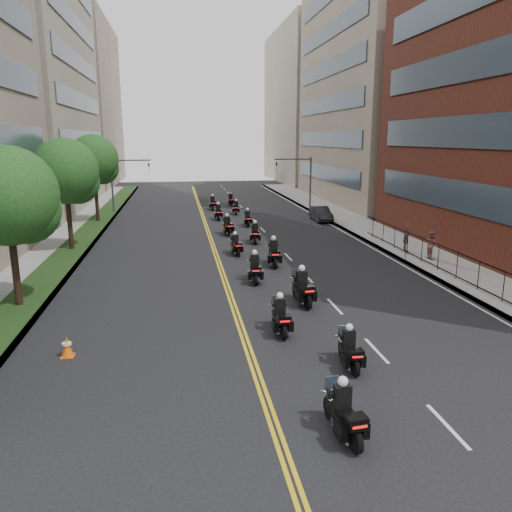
{
  "coord_description": "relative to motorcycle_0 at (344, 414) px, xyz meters",
  "views": [
    {
      "loc": [
        -3.81,
        -11.17,
        7.64
      ],
      "look_at": [
        0.11,
        13.94,
        1.6
      ],
      "focal_mm": 35.0,
      "sensor_mm": 36.0,
      "label": 1
    }
  ],
  "objects": [
    {
      "name": "ground",
      "position": [
        -0.24,
        0.01,
        -0.65
      ],
      "size": [
        160.0,
        160.0,
        0.0
      ],
      "primitive_type": "plane",
      "color": "black",
      "rests_on": "ground"
    },
    {
      "name": "sidewalk_right",
      "position": [
        11.76,
        25.01,
        -0.58
      ],
      "size": [
        4.0,
        90.0,
        0.15
      ],
      "primitive_type": "cube",
      "color": "gray",
      "rests_on": "ground"
    },
    {
      "name": "sidewalk_left",
      "position": [
        -12.24,
        25.01,
        -0.58
      ],
      "size": [
        4.0,
        90.0,
        0.15
      ],
      "primitive_type": "cube",
      "color": "gray",
      "rests_on": "ground"
    },
    {
      "name": "grass_strip",
      "position": [
        -11.44,
        25.01,
        -0.48
      ],
      "size": [
        2.0,
        90.0,
        0.04
      ],
      "primitive_type": "cube",
      "color": "#173212",
      "rests_on": "sidewalk_left"
    },
    {
      "name": "building_right_tan",
      "position": [
        21.24,
        48.01,
        14.35
      ],
      "size": [
        15.11,
        28.0,
        30.0
      ],
      "color": "#826E5F",
      "rests_on": "ground"
    },
    {
      "name": "building_right_far",
      "position": [
        21.26,
        78.01,
        12.35
      ],
      "size": [
        15.0,
        28.0,
        26.0
      ],
      "primitive_type": "cube",
      "color": "gray",
      "rests_on": "ground"
    },
    {
      "name": "building_left_far",
      "position": [
        -22.24,
        78.01,
        12.35
      ],
      "size": [
        16.0,
        28.0,
        26.0
      ],
      "primitive_type": "cube",
      "color": "#826E5F",
      "rests_on": "ground"
    },
    {
      "name": "iron_fence",
      "position": [
        10.76,
        12.01,
        0.25
      ],
      "size": [
        0.05,
        28.0,
        1.5
      ],
      "color": "black",
      "rests_on": "sidewalk_right"
    },
    {
      "name": "street_trees",
      "position": [
        -11.29,
        18.62,
        4.48
      ],
      "size": [
        4.4,
        38.4,
        7.98
      ],
      "color": "#321C16",
      "rests_on": "ground"
    },
    {
      "name": "traffic_signal_right",
      "position": [
        9.3,
        42.01,
        3.05
      ],
      "size": [
        4.09,
        0.2,
        5.6
      ],
      "color": "#3F3F44",
      "rests_on": "ground"
    },
    {
      "name": "traffic_signal_left",
      "position": [
        -9.78,
        42.01,
        3.05
      ],
      "size": [
        4.09,
        0.2,
        5.6
      ],
      "color": "#3F3F44",
      "rests_on": "ground"
    },
    {
      "name": "motorcycle_0",
      "position": [
        0.0,
        0.0,
        0.0
      ],
      "size": [
        0.63,
        2.23,
        1.65
      ],
      "rotation": [
        0.0,
        0.0,
        0.11
      ],
      "color": "black",
      "rests_on": "ground"
    },
    {
      "name": "motorcycle_1",
      "position": [
        1.5,
        3.86,
        -0.04
      ],
      "size": [
        0.48,
        2.08,
        1.53
      ],
      "rotation": [
        0.0,
        0.0,
        -0.02
      ],
      "color": "black",
      "rests_on": "ground"
    },
    {
      "name": "motorcycle_2",
      "position": [
        -0.2,
        7.25,
        0.01
      ],
      "size": [
        0.51,
        2.25,
        1.66
      ],
      "rotation": [
        0.0,
        0.0,
        -0.01
      ],
      "color": "black",
      "rests_on": "ground"
    },
    {
      "name": "motorcycle_3",
      "position": [
        1.55,
        10.6,
        0.08
      ],
      "size": [
        0.66,
        2.52,
        1.86
      ],
      "rotation": [
        0.0,
        0.0,
        0.08
      ],
      "color": "black",
      "rests_on": "ground"
    },
    {
      "name": "motorcycle_4",
      "position": [
        -0.09,
        14.64,
        0.04
      ],
      "size": [
        0.62,
        2.37,
        1.75
      ],
      "rotation": [
        0.0,
        0.0,
        -0.08
      ],
      "color": "black",
      "rests_on": "ground"
    },
    {
      "name": "motorcycle_5",
      "position": [
        1.58,
        17.94,
        0.08
      ],
      "size": [
        0.66,
        2.5,
        1.84
      ],
      "rotation": [
        0.0,
        0.0,
        -0.08
      ],
      "color": "black",
      "rests_on": "ground"
    },
    {
      "name": "motorcycle_6",
      "position": [
        -0.39,
        21.21,
        -0.03
      ],
      "size": [
        0.63,
        2.13,
        1.57
      ],
      "rotation": [
        0.0,
        0.0,
        0.13
      ],
      "color": "black",
      "rests_on": "ground"
    },
    {
      "name": "motorcycle_7",
      "position": [
        1.49,
        24.85,
        0.02
      ],
      "size": [
        0.66,
        2.3,
        1.7
      ],
      "rotation": [
        0.0,
        0.0,
        -0.11
      ],
      "color": "black",
      "rests_on": "ground"
    },
    {
      "name": "motorcycle_8",
      "position": [
        -0.22,
        28.27,
        0.04
      ],
      "size": [
        0.7,
        2.35,
        1.74
      ],
      "rotation": [
        0.0,
        0.0,
        0.13
      ],
      "color": "black",
      "rests_on": "ground"
    },
    {
      "name": "motorcycle_9",
      "position": [
        1.95,
        32.06,
        -0.01
      ],
      "size": [
        0.51,
        2.18,
        1.61
      ],
      "rotation": [
        0.0,
        0.0,
        -0.03
      ],
      "color": "black",
      "rests_on": "ground"
    },
    {
      "name": "motorcycle_10",
      "position": [
        -0.33,
        36.06,
        0.02
      ],
      "size": [
        0.53,
        2.3,
        1.7
      ],
      "rotation": [
        0.0,
        0.0,
        -0.02
      ],
      "color": "black",
      "rests_on": "ground"
    },
    {
      "name": "motorcycle_11",
      "position": [
        1.75,
        39.27,
        -0.03
      ],
      "size": [
        0.63,
        2.12,
        1.57
      ],
      "rotation": [
        0.0,
        0.0,
        -0.13
      ],
      "color": "black",
      "rests_on": "ground"
    },
    {
      "name": "motorcycle_12",
      "position": [
        -0.38,
        42.95,
        0.02
      ],
      "size": [
        0.53,
        2.3,
        1.7
      ],
      "rotation": [
        0.0,
        0.0,
        -0.0
      ],
      "color": "black",
      "rests_on": "ground"
    },
    {
      "name": "motorcycle_13",
      "position": [
        1.95,
        46.09,
        -0.04
      ],
      "size": [
        0.53,
        2.08,
        1.53
      ],
      "rotation": [
        0.0,
        0.0,
        0.07
      ],
      "color": "black",
      "rests_on": "ground"
    },
    {
      "name": "parked_sedan",
      "position": [
        9.16,
        33.87,
        0.02
      ],
      "size": [
        1.51,
        4.11,
        1.34
      ],
      "primitive_type": "imported",
      "rotation": [
        0.0,
        0.0,
        -0.02
      ],
      "color": "black",
      "rests_on": "ground"
    },
    {
      "name": "pedestrian_b",
      "position": [
        11.69,
        17.57,
        0.38
      ],
      "size": [
        0.68,
        0.87,
        1.76
      ],
      "primitive_type": "imported",
      "rotation": [
        0.0,
        0.0,
        1.56
      ],
      "color": "#8E4D51",
      "rests_on": "sidewalk_right"
    },
    {
      "name": "pedestrian_c",
      "position": [
        10.96,
        19.72,
        0.27
      ],
      "size": [
        0.64,
        0.97,
        1.54
      ],
      "primitive_type": "imported",
      "rotation": [
        0.0,
        0.0,
        1.24
      ],
      "color": "#3E3E45",
      "rests_on": "sidewalk_right"
    },
    {
      "name": "traffic_cone",
      "position": [
        -8.17,
        6.25,
        -0.28
      ],
      "size": [
        0.45,
        0.45,
        0.75
      ],
      "color": "#FE650D",
      "rests_on": "ground"
    }
  ]
}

